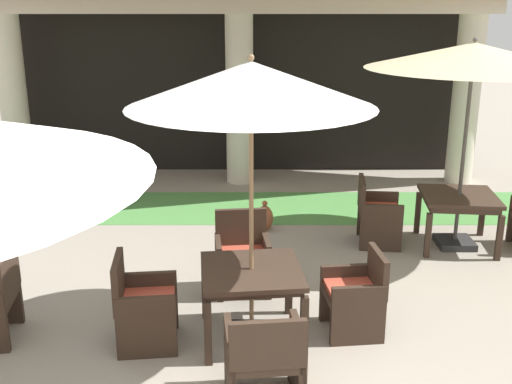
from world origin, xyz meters
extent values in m
cylinder|color=beige|center=(-4.00, 7.75, 1.48)|extent=(0.48, 0.48, 2.96)
cylinder|color=beige|center=(0.00, 7.75, 1.48)|extent=(0.48, 0.48, 2.96)
cylinder|color=beige|center=(4.00, 7.75, 1.48)|extent=(0.48, 0.48, 2.96)
cube|color=beige|center=(0.00, 7.75, 3.08)|extent=(8.80, 0.70, 0.24)
cube|color=black|center=(0.00, 8.65, 1.48)|extent=(8.60, 0.16, 2.96)
cube|color=#519347|center=(0.00, 6.24, 0.00)|extent=(11.00, 1.63, 0.01)
cube|color=#38281E|center=(-2.08, 2.27, 0.66)|extent=(0.14, 0.62, 0.44)
cube|color=#38281E|center=(-2.34, 2.53, 0.31)|extent=(0.50, 0.12, 0.62)
cube|color=#38281E|center=(-2.06, 2.00, 0.19)|extent=(0.06, 0.06, 0.37)
cube|color=#38281E|center=(-2.13, 2.55, 0.19)|extent=(0.06, 0.06, 0.37)
cube|color=#38281E|center=(2.98, 4.63, 0.70)|extent=(1.05, 1.05, 0.05)
cube|color=#38281E|center=(2.98, 4.63, 0.64)|extent=(0.96, 0.96, 0.08)
cube|color=#38281E|center=(2.50, 4.24, 0.30)|extent=(0.08, 0.08, 0.60)
cube|color=#38281E|center=(3.38, 4.15, 0.30)|extent=(0.08, 0.08, 0.60)
cube|color=#38281E|center=(2.58, 5.12, 0.30)|extent=(0.08, 0.08, 0.60)
cube|color=#38281E|center=(3.46, 5.03, 0.30)|extent=(0.08, 0.08, 0.60)
cube|color=#2D2D2D|center=(2.98, 4.63, 0.05)|extent=(0.48, 0.48, 0.09)
cylinder|color=#4C4742|center=(2.98, 4.63, 1.25)|extent=(0.05, 0.05, 2.49)
cone|color=beige|center=(2.98, 4.63, 2.52)|extent=(2.68, 2.68, 0.32)
sphere|color=#4C4742|center=(2.98, 4.63, 2.71)|extent=(0.06, 0.06, 0.06)
cube|color=#38281E|center=(1.96, 4.74, 0.42)|extent=(0.61, 0.67, 0.07)
cube|color=#C64C38|center=(1.96, 4.74, 0.48)|extent=(0.56, 0.62, 0.05)
cube|color=#38281E|center=(1.71, 4.76, 0.68)|extent=(0.12, 0.62, 0.45)
cube|color=#38281E|center=(1.99, 5.02, 0.32)|extent=(0.55, 0.11, 0.64)
cube|color=#38281E|center=(1.94, 4.45, 0.32)|extent=(0.55, 0.11, 0.64)
cube|color=#38281E|center=(2.24, 4.99, 0.19)|extent=(0.06, 0.06, 0.39)
cube|color=#38281E|center=(2.18, 4.43, 0.19)|extent=(0.06, 0.06, 0.39)
cube|color=#38281E|center=(1.75, 5.04, 0.19)|extent=(0.06, 0.06, 0.39)
cube|color=#38281E|center=(1.69, 4.48, 0.19)|extent=(0.06, 0.06, 0.39)
cube|color=#38281E|center=(0.25, 2.27, 0.71)|extent=(1.04, 1.04, 0.05)
cube|color=#38281E|center=(0.25, 2.27, 0.65)|extent=(0.96, 0.96, 0.05)
cube|color=#38281E|center=(-0.14, 1.79, 0.31)|extent=(0.08, 0.08, 0.63)
cube|color=#38281E|center=(0.73, 1.88, 0.31)|extent=(0.08, 0.08, 0.63)
cube|color=#38281E|center=(-0.23, 2.66, 0.31)|extent=(0.08, 0.08, 0.63)
cube|color=#38281E|center=(0.64, 2.75, 0.31)|extent=(0.08, 0.08, 0.63)
cube|color=#2D2D2D|center=(0.25, 2.27, 0.04)|extent=(0.42, 0.42, 0.07)
cylinder|color=olive|center=(0.25, 2.27, 1.22)|extent=(0.04, 0.04, 2.44)
cone|color=white|center=(0.25, 2.27, 2.48)|extent=(2.22, 2.22, 0.40)
sphere|color=olive|center=(0.25, 2.27, 2.71)|extent=(0.06, 0.06, 0.06)
cube|color=#38281E|center=(0.14, 3.26, 0.40)|extent=(0.63, 0.55, 0.07)
cube|color=#C64C38|center=(0.14, 3.26, 0.46)|extent=(0.58, 0.51, 0.05)
cube|color=#38281E|center=(0.12, 3.48, 0.68)|extent=(0.59, 0.12, 0.48)
cube|color=#38281E|center=(0.41, 3.29, 0.32)|extent=(0.11, 0.50, 0.63)
cube|color=#38281E|center=(-0.13, 3.23, 0.32)|extent=(0.11, 0.50, 0.63)
cube|color=#38281E|center=(0.43, 3.07, 0.18)|extent=(0.06, 0.06, 0.37)
cube|color=#38281E|center=(-0.10, 3.01, 0.18)|extent=(0.06, 0.06, 0.37)
cube|color=#38281E|center=(0.38, 3.50, 0.18)|extent=(0.06, 0.06, 0.37)
cube|color=#38281E|center=(-0.14, 3.45, 0.18)|extent=(0.06, 0.06, 0.37)
cube|color=#38281E|center=(-0.74, 2.16, 0.39)|extent=(0.61, 0.63, 0.07)
cube|color=#C64C38|center=(-0.74, 2.16, 0.45)|extent=(0.56, 0.58, 0.05)
cube|color=#38281E|center=(-1.00, 2.13, 0.66)|extent=(0.12, 0.58, 0.47)
cube|color=#38281E|center=(-0.77, 2.43, 0.31)|extent=(0.56, 0.12, 0.62)
cube|color=#38281E|center=(-0.71, 1.90, 0.31)|extent=(0.56, 0.12, 0.62)
cube|color=#38281E|center=(-0.52, 2.44, 0.18)|extent=(0.06, 0.06, 0.36)
cube|color=#38281E|center=(-0.47, 1.93, 0.18)|extent=(0.06, 0.06, 0.36)
cube|color=#38281E|center=(-1.02, 2.39, 0.18)|extent=(0.06, 0.06, 0.36)
cube|color=#38281E|center=(-0.96, 1.88, 0.18)|extent=(0.06, 0.06, 0.36)
cube|color=#38281E|center=(1.24, 2.37, 0.40)|extent=(0.59, 0.59, 0.07)
cube|color=#C64C38|center=(1.24, 2.37, 0.46)|extent=(0.54, 0.54, 0.05)
cube|color=#38281E|center=(1.48, 2.40, 0.64)|extent=(0.12, 0.54, 0.41)
cube|color=#38281E|center=(1.27, 2.13, 0.31)|extent=(0.53, 0.12, 0.61)
cube|color=#38281E|center=(1.21, 2.62, 0.31)|extent=(0.53, 0.12, 0.61)
cube|color=#38281E|center=(1.03, 2.11, 0.18)|extent=(0.06, 0.06, 0.37)
cube|color=#38281E|center=(0.98, 2.59, 0.18)|extent=(0.06, 0.06, 0.37)
cube|color=#38281E|center=(1.50, 2.16, 0.18)|extent=(0.06, 0.06, 0.37)
cube|color=#38281E|center=(1.45, 2.64, 0.18)|extent=(0.06, 0.06, 0.37)
cube|color=#38281E|center=(0.36, 1.28, 0.42)|extent=(0.66, 0.61, 0.07)
cube|color=#C64C38|center=(0.36, 1.28, 0.48)|extent=(0.60, 0.56, 0.05)
cube|color=#38281E|center=(0.38, 1.02, 0.66)|extent=(0.60, 0.12, 0.41)
cube|color=#38281E|center=(0.08, 1.25, 0.34)|extent=(0.12, 0.55, 0.67)
cube|color=#38281E|center=(0.63, 1.31, 0.34)|extent=(0.12, 0.55, 0.67)
cube|color=#38281E|center=(0.06, 1.49, 0.19)|extent=(0.06, 0.06, 0.38)
cube|color=#38281E|center=(0.60, 1.55, 0.19)|extent=(0.06, 0.06, 0.38)
ellipsoid|color=brown|center=(0.42, 5.22, 0.19)|extent=(0.24, 0.24, 0.37)
sphere|color=brown|center=(0.42, 5.22, 0.41)|extent=(0.08, 0.08, 0.08)
camera|label=1|loc=(0.29, -3.12, 3.17)|focal=43.25mm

